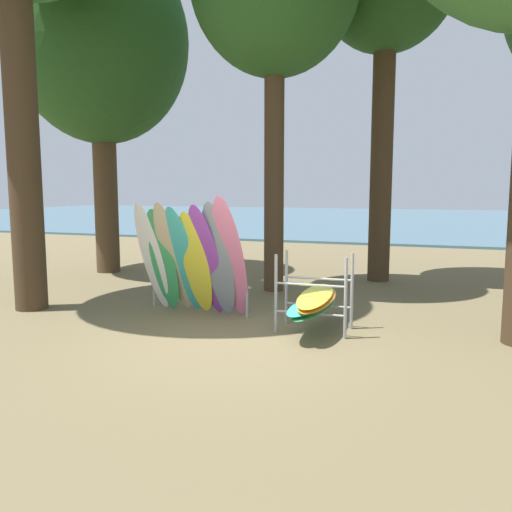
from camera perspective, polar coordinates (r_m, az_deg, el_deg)
The scene contains 5 objects.
ground_plane at distance 8.16m, azimuth -1.95°, elevation -8.85°, with size 80.00×80.00×0.00m, color brown.
lake_water at distance 39.46m, azimuth 15.12°, elevation 3.87°, with size 80.00×36.00×0.10m, color #477084.
tree_far_right_back at distance 15.31m, azimuth -16.49°, elevation 21.19°, with size 4.58×4.58×8.70m.
leaning_board_pile at distance 9.43m, azimuth -7.10°, elevation -0.46°, with size 2.27×1.06×2.17m.
board_storage_rack at distance 8.49m, azimuth 6.42°, elevation -4.80°, with size 1.15×2.13×1.25m.
Camera 1 is at (2.84, -7.30, 2.28)m, focal length 36.93 mm.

